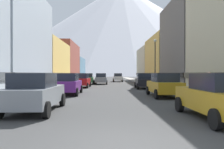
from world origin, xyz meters
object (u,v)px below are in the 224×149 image
Objects in this scene: car_driving_1 at (101,79)px; car_right_2 at (144,81)px; car_left_3 at (88,79)px; streetlamp_right at (155,55)px; car_driving_0 at (118,77)px; car_left_0 at (35,92)px; potted_plant_0 at (51,83)px; pedestrian_0 at (209,86)px; car_left_2 at (81,80)px; car_right_0 at (218,96)px; car_left_1 at (68,84)px; potted_plant_1 at (197,85)px; car_right_1 at (164,85)px.

car_right_2 is at bearing -62.55° from car_driving_1.
car_left_3 is 13.16m from streetlamp_right.
car_driving_0 is 1.00× the size of car_driving_1.
car_driving_0 is 11.00m from car_driving_1.
car_left_0 is 15.30m from potted_plant_0.
car_left_0 is 4.81× the size of potted_plant_0.
pedestrian_0 reaches higher than car_right_2.
car_left_2 is (-0.00, 17.39, 0.00)m from car_left_0.
car_left_3 is 1.00× the size of car_right_2.
potted_plant_0 is at bearing 140.88° from pedestrian_0.
car_driving_0 is at bearing 96.01° from car_right_2.
car_left_0 is 7.82m from car_right_0.
car_left_3 is 2.59× the size of pedestrian_0.
potted_plant_0 is 17.08m from pedestrian_0.
streetlamp_right is (-0.90, 12.58, 3.04)m from pedestrian_0.
car_driving_0 is (5.40, 18.99, 0.00)m from car_left_2.
car_driving_0 is (-2.20, 38.22, 0.00)m from car_right_0.
car_left_2 is at bearing -105.88° from car_driving_0.
car_left_2 is 1.01× the size of car_driving_1.
car_left_2 is 0.99× the size of car_left_3.
potted_plant_0 is (-3.20, 6.77, -0.24)m from car_left_1.
potted_plant_1 is (10.80, -0.14, -0.11)m from car_left_1.
streetlamp_right is (9.15, 8.58, 3.09)m from car_left_1.
car_right_2 reaches higher than potted_plant_1.
car_driving_0 is at bearing 100.82° from streetlamp_right.
potted_plant_1 is (14.00, -6.91, 0.12)m from potted_plant_0.
car_driving_1 is 4.00× the size of potted_plant_1.
potted_plant_0 is at bearing -116.35° from car_driving_1.
car_left_3 and car_driving_1 have the same top height.
streetlamp_right reaches higher than car_driving_0.
potted_plant_1 is (5.40, -28.33, -0.11)m from car_driving_0.
potted_plant_1 is (3.20, -7.41, -0.11)m from car_right_2.
car_left_1 is 4.03× the size of potted_plant_1.
car_right_1 is (7.60, -11.06, 0.00)m from car_left_2.
car_right_2 is 11.72m from car_driving_1.
pedestrian_0 is (10.05, 4.18, 0.05)m from car_left_0.
pedestrian_0 is at bearing -52.73° from car_left_2.
car_left_3 and car_driving_0 have the same top height.
potted_plant_0 is at bearing -111.87° from car_driving_0.
car_left_0 is at bearing -98.44° from car_driving_0.
car_left_1 is 12.58m from car_right_0.
car_right_1 is 1.00× the size of car_driving_1.
car_left_1 and car_right_1 have the same top height.
car_left_2 is 4.03m from potted_plant_0.
streetlamp_right reaches higher than potted_plant_0.
car_left_2 and car_right_2 have the same top height.
car_driving_0 is at bearing 73.08° from car_driving_1.
streetlamp_right is (6.95, -9.10, 3.09)m from car_driving_1.
car_left_2 and car_left_3 have the same top height.
car_right_0 is 4.80× the size of potted_plant_0.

